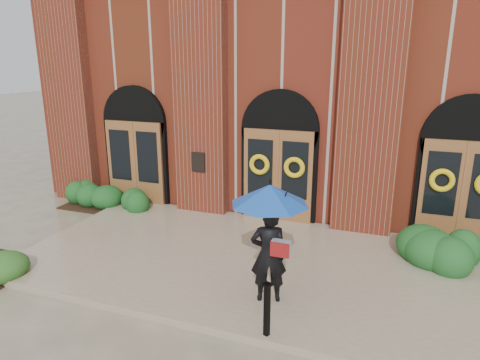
% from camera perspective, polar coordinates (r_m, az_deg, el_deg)
% --- Properties ---
extents(ground, '(90.00, 90.00, 0.00)m').
position_cam_1_polar(ground, '(9.69, 0.48, -11.49)').
color(ground, gray).
rests_on(ground, ground).
extents(landing, '(10.00, 5.30, 0.15)m').
position_cam_1_polar(landing, '(9.78, 0.78, -10.72)').
color(landing, tan).
rests_on(landing, ground).
extents(church_building, '(16.20, 12.53, 7.00)m').
position_cam_1_polar(church_building, '(17.15, 10.71, 12.47)').
color(church_building, '#5E1E14').
rests_on(church_building, ground).
extents(man_with_umbrella, '(1.77, 1.77, 2.22)m').
position_cam_1_polar(man_with_umbrella, '(7.57, 3.94, -5.47)').
color(man_with_umbrella, black).
rests_on(man_with_umbrella, landing).
extents(metal_post, '(0.16, 0.16, 0.93)m').
position_cam_1_polar(metal_post, '(7.10, 3.62, -16.72)').
color(metal_post, black).
rests_on(metal_post, landing).
extents(hedge_wall_left, '(2.70, 1.08, 0.69)m').
position_cam_1_polar(hedge_wall_left, '(13.73, -17.13, -2.23)').
color(hedge_wall_left, '#194B1C').
rests_on(hedge_wall_left, ground).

